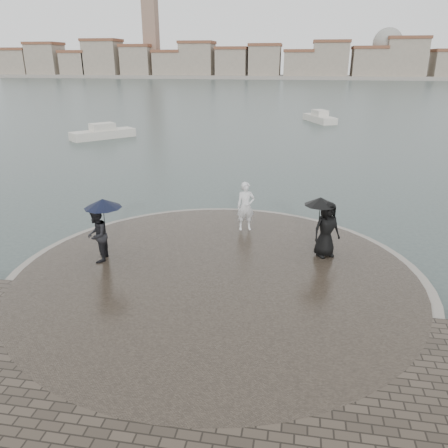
# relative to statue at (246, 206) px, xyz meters

# --- Properties ---
(ground) EXTENTS (400.00, 400.00, 0.00)m
(ground) POSITION_rel_statue_xyz_m (-0.40, -7.24, -1.28)
(ground) COLOR #2B3835
(ground) RESTS_ON ground
(kerb_ring) EXTENTS (12.50, 12.50, 0.32)m
(kerb_ring) POSITION_rel_statue_xyz_m (-0.40, -3.74, -1.12)
(kerb_ring) COLOR gray
(kerb_ring) RESTS_ON ground
(quay_tip) EXTENTS (11.90, 11.90, 0.36)m
(quay_tip) POSITION_rel_statue_xyz_m (-0.40, -3.74, -1.09)
(quay_tip) COLOR #2D261E
(quay_tip) RESTS_ON ground
(statue) EXTENTS (0.76, 0.60, 1.83)m
(statue) POSITION_rel_statue_xyz_m (0.00, 0.00, 0.00)
(statue) COLOR silver
(statue) RESTS_ON quay_tip
(visitor_left) EXTENTS (1.23, 1.16, 2.04)m
(visitor_left) POSITION_rel_statue_xyz_m (-4.18, -3.50, 0.24)
(visitor_left) COLOR black
(visitor_left) RESTS_ON quay_tip
(visitor_right) EXTENTS (1.30, 1.09, 1.95)m
(visitor_right) POSITION_rel_statue_xyz_m (2.79, -1.88, 0.21)
(visitor_right) COLOR black
(visitor_right) RESTS_ON quay_tip
(far_skyline) EXTENTS (260.00, 20.00, 37.00)m
(far_skyline) POSITION_rel_statue_xyz_m (-6.69, 153.47, 4.33)
(far_skyline) COLOR gray
(far_skyline) RESTS_ON ground
(boats) EXTENTS (45.96, 21.08, 1.50)m
(boats) POSITION_rel_statue_xyz_m (4.82, 30.66, -0.90)
(boats) COLOR beige
(boats) RESTS_ON ground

